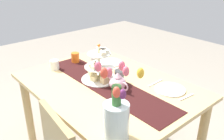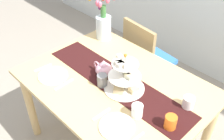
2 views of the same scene
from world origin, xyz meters
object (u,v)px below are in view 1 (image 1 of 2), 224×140
Objects in this scene: tulip_vase at (116,116)px; fork_left at (186,97)px; tiered_cake_stand at (99,68)px; dining_table at (107,96)px; cream_jug at (55,65)px; mug_white_text at (95,62)px; knife_right at (100,58)px; mug_orange at (75,58)px; knife_left at (155,83)px; fork_right at (120,67)px; dinner_plate_left at (170,89)px; teapot at (118,82)px; dinner_plate_right at (110,62)px; mug_grey at (119,76)px.

tulip_vase is 2.97× the size of fork_left.
dining_table is at bearing -179.52° from tiered_cake_stand.
mug_white_text reaches higher than cream_jug.
knife_right is 0.26m from mug_orange.
cream_jug reaches higher than dining_table.
knife_left is at bearing -129.74° from dining_table.
fork_right is at bearing 0.00° from fork_left.
cream_jug reaches higher than fork_right.
dinner_plate_left is at bearing -167.68° from mug_white_text.
tiered_cake_stand is 1.79× the size of knife_right.
tulip_vase is 0.99m from fork_right.
teapot is 2.51× the size of mug_orange.
dining_table is 0.24m from tiered_cake_stand.
dinner_plate_right is 2.42× the size of mug_white_text.
teapot reaches higher than dinner_plate_right.
mug_grey reaches higher than mug_orange.
tulip_vase is 4.68× the size of mug_grey.
cream_jug is 0.52m from dinner_plate_right.
fork_left is (0.00, -0.68, -0.15)m from tulip_vase.
cream_jug is 0.89× the size of mug_grey.
dinner_plate_right is 0.15m from knife_right.
fork_left is 1.00m from knife_right.
mug_grey reaches higher than dining_table.
mug_white_text is at bearing -121.24° from cream_jug.
tulip_vase is 1.18m from mug_orange.
dining_table is at bearing 68.34° from mug_grey.
knife_right is (0.46, -0.29, 0.12)m from dining_table.
tulip_vase is at bearing 144.49° from dining_table.
tulip_vase is at bearing 90.13° from fork_left.
dining_table is 0.21m from teapot.
tiered_cake_stand is at bearing 151.18° from mug_white_text.
tulip_vase is (-0.54, 0.38, 0.26)m from dining_table.
dinner_plate_left is at bearing -77.78° from tulip_vase.
tiered_cake_stand reaches higher than cream_jug.
mug_grey is (0.50, -0.48, -0.10)m from tulip_vase.
teapot is at bearing 163.90° from mug_white_text.
knife_right is at bearing 0.00° from dinner_plate_right.
dinner_plate_right is 0.33m from mug_orange.
cream_jug is at bearing 81.89° from knife_right.
teapot is 2.51× the size of mug_grey.
fork_right is at bearing -127.28° from cream_jug.
mug_grey is at bearing 44.04° from knife_left.
mug_orange is at bearing 16.52° from knife_left.
fork_left is (-0.41, -0.29, -0.06)m from teapot.
mug_grey reaches higher than mug_white_text.
fork_right is at bearing -75.57° from tiered_cake_stand.
mug_orange reaches higher than knife_left.
dinner_plate_left is 2.42× the size of mug_grey.
mug_orange is (1.09, -0.44, -0.10)m from tulip_vase.
tiered_cake_stand reaches higher than dinner_plate_right.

